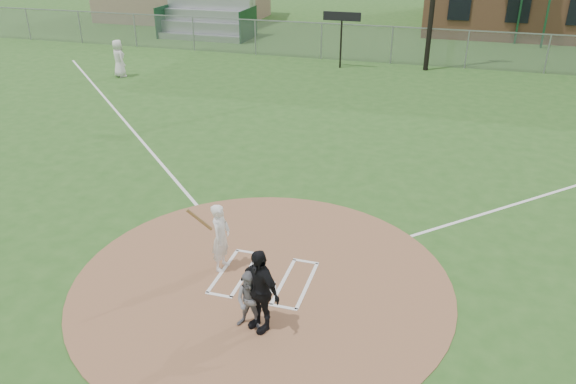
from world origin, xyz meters
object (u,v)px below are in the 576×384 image
(catcher, at_px, (251,301))
(batter_at_plate, at_px, (221,237))
(umpire, at_px, (259,290))
(ondeck_player, at_px, (119,58))
(home_plate, at_px, (266,288))

(catcher, bearing_deg, batter_at_plate, 125.74)
(catcher, relative_size, batter_at_plate, 0.71)
(umpire, distance_m, ondeck_player, 21.25)
(ondeck_player, relative_size, batter_at_plate, 1.05)
(umpire, bearing_deg, batter_at_plate, 160.25)
(home_plate, bearing_deg, batter_at_plate, 158.90)
(home_plate, distance_m, ondeck_player, 20.12)
(home_plate, height_order, umpire, umpire)
(umpire, bearing_deg, catcher, -133.62)
(umpire, height_order, ondeck_player, ondeck_player)
(home_plate, relative_size, batter_at_plate, 0.23)
(ondeck_player, xyz_separation_m, batter_at_plate, (11.81, -14.82, -0.09))
(batter_at_plate, bearing_deg, catcher, -52.40)
(catcher, height_order, batter_at_plate, batter_at_plate)
(umpire, height_order, batter_at_plate, batter_at_plate)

